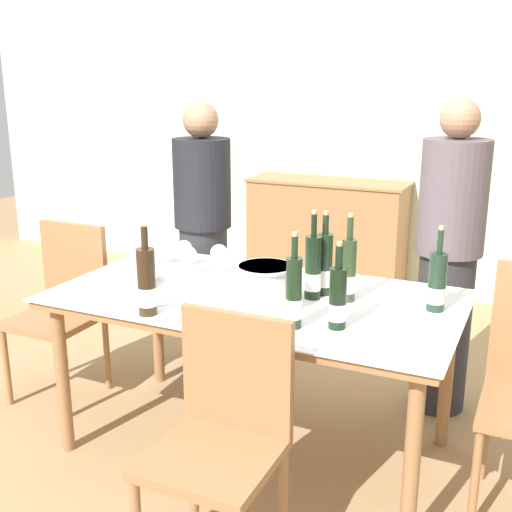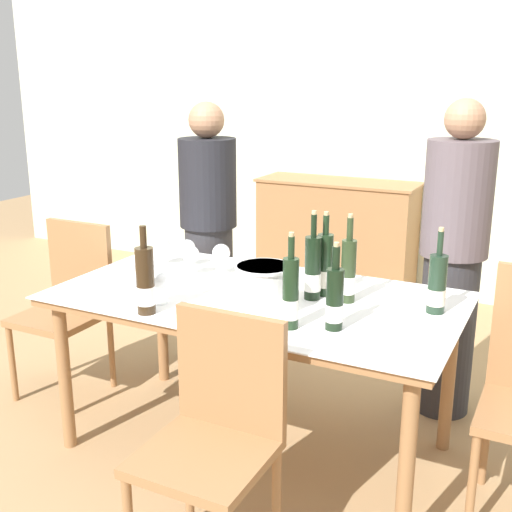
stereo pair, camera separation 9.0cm
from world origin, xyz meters
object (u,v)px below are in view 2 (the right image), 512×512
(chair_left_end, at_px, (70,297))
(person_guest_left, at_px, (453,263))
(wine_bottle_0, at_px, (313,270))
(wine_glass_3, at_px, (159,282))
(dining_table, at_px, (256,310))
(sideboard_cabinet, at_px, (336,237))
(wine_bottle_2, at_px, (325,266))
(wine_glass_4, at_px, (221,254))
(wine_bottle_5, at_px, (335,300))
(wine_glass_1, at_px, (162,246))
(wine_glass_5, at_px, (191,255))
(person_host, at_px, (209,239))
(ice_bucket, at_px, (264,287))
(chair_near_front, at_px, (216,427))
(wine_glass_2, at_px, (187,248))
(wine_bottle_6, at_px, (145,283))
(wine_bottle_3, at_px, (348,272))
(wine_bottle_1, at_px, (291,295))
(wine_glass_0, at_px, (140,265))
(wine_bottle_4, at_px, (437,285))

(chair_left_end, bearing_deg, person_guest_left, 19.80)
(wine_bottle_0, xyz_separation_m, wine_glass_3, (-0.56, -0.35, -0.04))
(dining_table, height_order, person_guest_left, person_guest_left)
(sideboard_cabinet, relative_size, wine_bottle_2, 3.33)
(wine_bottle_0, distance_m, wine_glass_4, 0.55)
(wine_bottle_5, bearing_deg, wine_glass_1, 158.75)
(wine_bottle_5, bearing_deg, wine_glass_3, -175.44)
(wine_glass_5, distance_m, person_host, 0.65)
(ice_bucket, bearing_deg, chair_near_front, -81.01)
(wine_glass_2, distance_m, person_host, 0.50)
(wine_glass_2, bearing_deg, wine_bottle_6, -71.57)
(wine_bottle_5, bearing_deg, wine_glass_4, 150.29)
(wine_glass_1, xyz_separation_m, person_host, (-0.03, 0.51, -0.08))
(dining_table, xyz_separation_m, person_guest_left, (0.71, 0.77, 0.11))
(sideboard_cabinet, bearing_deg, chair_near_front, -77.77)
(person_guest_left, bearing_deg, wine_bottle_3, -115.43)
(sideboard_cabinet, xyz_separation_m, wine_bottle_1, (0.74, -2.61, 0.44))
(wine_bottle_1, height_order, wine_glass_0, wine_bottle_1)
(wine_glass_0, bearing_deg, wine_bottle_5, -6.63)
(wine_bottle_0, bearing_deg, chair_left_end, 179.15)
(sideboard_cabinet, relative_size, wine_glass_5, 8.64)
(wine_glass_4, height_order, chair_left_end, chair_left_end)
(wine_glass_1, distance_m, chair_near_front, 1.30)
(dining_table, bearing_deg, wine_bottle_5, -26.22)
(wine_glass_3, bearing_deg, wine_glass_2, 110.44)
(ice_bucket, height_order, wine_glass_2, ice_bucket)
(wine_bottle_2, relative_size, chair_near_front, 0.41)
(wine_glass_4, bearing_deg, wine_bottle_4, -3.42)
(wine_glass_3, bearing_deg, wine_glass_0, 142.64)
(dining_table, height_order, person_host, person_host)
(wine_bottle_4, xyz_separation_m, wine_bottle_6, (-1.06, -0.54, 0.01))
(wine_bottle_5, xyz_separation_m, chair_near_front, (-0.24, -0.50, -0.34))
(wine_bottle_1, relative_size, wine_bottle_4, 1.06)
(wine_glass_4, relative_size, chair_near_front, 0.16)
(ice_bucket, distance_m, wine_glass_1, 0.85)
(wine_glass_2, bearing_deg, chair_near_front, -53.08)
(wine_glass_2, bearing_deg, person_host, 108.22)
(chair_left_end, bearing_deg, wine_glass_5, 2.92)
(wine_bottle_0, bearing_deg, wine_glass_5, 174.79)
(dining_table, xyz_separation_m, chair_near_front, (0.21, -0.72, -0.16))
(person_host, bearing_deg, wine_glass_3, -70.60)
(wine_bottle_1, distance_m, wine_glass_2, 0.97)
(chair_left_end, xyz_separation_m, person_host, (0.52, 0.63, 0.25))
(wine_bottle_0, xyz_separation_m, wine_bottle_1, (0.05, -0.35, 0.00))
(wine_bottle_5, bearing_deg, dining_table, 153.78)
(wine_bottle_4, height_order, person_guest_left, person_guest_left)
(wine_glass_3, relative_size, person_guest_left, 0.09)
(chair_left_end, bearing_deg, ice_bucket, -11.14)
(wine_glass_4, bearing_deg, wine_bottle_6, -90.81)
(wine_bottle_4, relative_size, wine_glass_0, 2.68)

